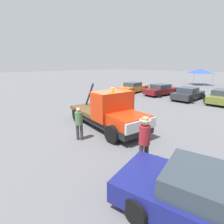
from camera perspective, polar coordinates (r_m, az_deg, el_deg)
The scene contains 11 objects.
ground_plane at distance 10.66m, azimuth -1.83°, elevation -4.91°, with size 160.00×160.00×0.00m, color slate.
tow_truck at distance 10.08m, azimuth -0.72°, elevation -0.40°, with size 6.03×2.77×2.51m.
foreground_car at distance 5.10m, azimuth 31.87°, elevation -24.29°, with size 5.34×3.12×1.34m.
person_near_truck at distance 6.50m, azimuth 10.57°, elevation -8.34°, with size 0.42×0.42×1.91m.
person_at_hood at distance 8.78m, azimuth -10.73°, elevation -3.06°, with size 0.37×0.37×1.68m.
parked_car_orange at distance 23.54m, azimuth 7.03°, elevation 7.96°, with size 2.80×5.03×1.34m.
parked_car_maroon at distance 22.13m, azimuth 15.81°, elevation 7.01°, with size 2.83×4.91×1.34m.
parked_car_charcoal at distance 20.06m, azimuth 23.56°, elevation 5.45°, with size 2.53×4.27×1.34m.
parked_car_olive at distance 19.86m, azimuth 32.54°, elevation 4.22°, with size 2.69×4.74×1.34m.
canopy_tent_blue at distance 35.22m, azimuth 26.86°, elevation 11.85°, with size 3.48×3.48×2.83m.
traffic_cone at distance 13.62m, azimuth 4.14°, elevation 0.75°, with size 0.40×0.40×0.55m.
Camera 1 is at (7.56, -6.53, 3.74)m, focal length 28.00 mm.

